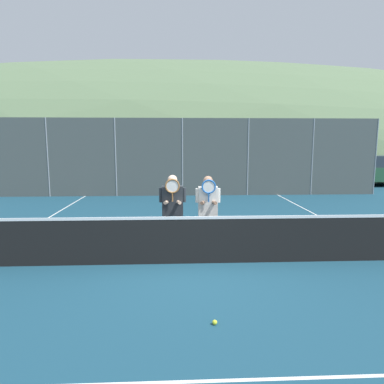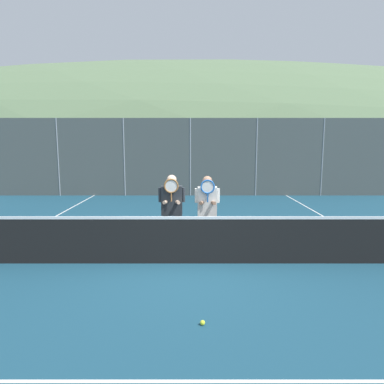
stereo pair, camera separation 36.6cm
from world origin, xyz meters
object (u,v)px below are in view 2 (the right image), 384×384
Objects in this scene: tennis_ball_on_court at (203,323)px; car_left_of_center at (212,171)px; player_center_left at (208,207)px; car_far_left at (119,170)px; car_center at (302,171)px; player_leftmost at (172,206)px.

car_left_of_center is at bearing 86.25° from tennis_ball_on_court.
car_far_left is at bearing 111.26° from player_center_left.
car_left_of_center is at bearing 3.92° from car_far_left.
car_center is (4.99, -0.32, -0.00)m from car_left_of_center.
car_center is at bearing 60.15° from player_leftmost.
player_leftmost reaches higher than car_center.
tennis_ball_on_court is (0.60, -3.21, -1.01)m from player_leftmost.
player_center_left is 25.23× the size of tennis_ball_on_court.
car_center is at bearing 67.82° from tennis_ball_on_court.
car_far_left is (-3.64, 11.41, -0.08)m from player_leftmost.
tennis_ball_on_court is (4.23, -14.62, -0.93)m from car_far_left.
tennis_ball_on_court is at bearing -93.52° from player_center_left.
car_left_of_center is (1.58, 11.77, -0.19)m from player_leftmost.
car_far_left reaches higher than car_left_of_center.
car_far_left is 5.23m from car_left_of_center.
car_far_left reaches higher than player_center_left.
car_left_of_center is at bearing 82.36° from player_leftmost.
tennis_ball_on_court is at bearing -112.18° from car_center.
car_far_left is (-4.43, 11.39, -0.06)m from player_center_left.
player_center_left reaches higher than tennis_ball_on_court.
player_leftmost reaches higher than tennis_ball_on_court.
car_far_left reaches higher than player_leftmost.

